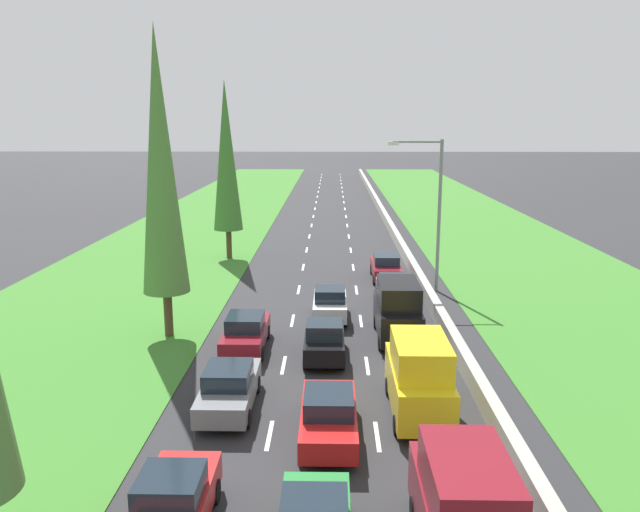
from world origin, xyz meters
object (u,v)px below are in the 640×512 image
(white_hatchback_centre_lane, at_px, (330,304))
(street_light_mast, at_px, (434,205))
(grey_sedan_left_lane, at_px, (229,388))
(maroon_van_right_lane, at_px, (464,511))
(yellow_van_right_lane, at_px, (419,376))
(grey_hatchback_right_lane, at_px, (393,290))
(poplar_tree_third, at_px, (226,156))
(black_hatchback_centre_lane, at_px, (324,340))
(poplar_tree_second, at_px, (160,163))
(maroon_sedan_left_lane, at_px, (246,332))
(black_van_right_lane, at_px, (398,310))
(red_hatchback_left_lane, at_px, (174,502))
(maroon_sedan_right_lane, at_px, (386,267))
(red_sedan_centre_lane, at_px, (329,415))

(white_hatchback_centre_lane, height_order, street_light_mast, street_light_mast)
(grey_sedan_left_lane, bearing_deg, maroon_van_right_lane, -49.81)
(yellow_van_right_lane, distance_m, grey_hatchback_right_lane, 13.40)
(maroon_van_right_lane, distance_m, poplar_tree_third, 34.98)
(black_hatchback_centre_lane, height_order, street_light_mast, street_light_mast)
(yellow_van_right_lane, distance_m, black_hatchback_centre_lane, 6.16)
(black_hatchback_centre_lane, height_order, poplar_tree_second, poplar_tree_second)
(grey_sedan_left_lane, height_order, maroon_sedan_left_lane, same)
(black_hatchback_centre_lane, height_order, poplar_tree_third, poplar_tree_third)
(grey_hatchback_right_lane, xyz_separation_m, poplar_tree_second, (-11.14, -5.45, 7.34))
(black_van_right_lane, distance_m, maroon_sedan_left_lane, 7.08)
(street_light_mast, bearing_deg, red_hatchback_left_lane, -113.24)
(grey_hatchback_right_lane, xyz_separation_m, maroon_sedan_right_lane, (0.06, 5.70, -0.02))
(grey_hatchback_right_lane, relative_size, poplar_tree_second, 0.27)
(grey_hatchback_right_lane, xyz_separation_m, black_hatchback_centre_lane, (-3.72, -8.22, 0.00))
(maroon_sedan_right_lane, bearing_deg, grey_sedan_left_lane, -110.63)
(black_van_right_lane, relative_size, red_sedan_centre_lane, 1.09)
(poplar_tree_second, distance_m, poplar_tree_third, 17.24)
(black_hatchback_centre_lane, bearing_deg, yellow_van_right_lane, -57.20)
(grey_hatchback_right_lane, relative_size, poplar_tree_third, 0.30)
(maroon_van_right_lane, relative_size, grey_hatchback_right_lane, 1.26)
(maroon_van_right_lane, bearing_deg, grey_hatchback_right_lane, 88.90)
(black_van_right_lane, bearing_deg, maroon_sedan_right_lane, 87.90)
(red_hatchback_left_lane, height_order, grey_sedan_left_lane, red_hatchback_left_lane)
(black_hatchback_centre_lane, distance_m, white_hatchback_centre_lane, 5.49)
(black_hatchback_centre_lane, bearing_deg, poplar_tree_third, 110.13)
(maroon_van_right_lane, xyz_separation_m, poplar_tree_second, (-10.74, 15.52, 6.78))
(red_sedan_centre_lane, relative_size, poplar_tree_third, 0.35)
(black_hatchback_centre_lane, xyz_separation_m, poplar_tree_second, (-7.42, 2.78, 7.34))
(black_van_right_lane, height_order, maroon_sedan_right_lane, black_van_right_lane)
(red_hatchback_left_lane, bearing_deg, poplar_tree_second, 104.90)
(yellow_van_right_lane, xyz_separation_m, poplar_tree_second, (-10.74, 7.93, 6.78))
(yellow_van_right_lane, height_order, black_hatchback_centre_lane, yellow_van_right_lane)
(poplar_tree_third, bearing_deg, maroon_sedan_left_lane, -78.63)
(maroon_sedan_right_lane, bearing_deg, black_hatchback_centre_lane, -105.22)
(grey_sedan_left_lane, distance_m, street_light_mast, 19.19)
(grey_hatchback_right_lane, height_order, street_light_mast, street_light_mast)
(black_hatchback_centre_lane, distance_m, street_light_mast, 13.51)
(street_light_mast, bearing_deg, black_hatchback_centre_lane, -119.30)
(poplar_tree_second, relative_size, street_light_mast, 1.58)
(black_van_right_lane, xyz_separation_m, poplar_tree_third, (-10.70, 17.43, 6.13))
(black_van_right_lane, relative_size, street_light_mast, 0.54)
(red_sedan_centre_lane, height_order, grey_sedan_left_lane, same)
(red_hatchback_left_lane, xyz_separation_m, street_light_mast, (9.81, 22.86, 4.40))
(black_van_right_lane, distance_m, grey_sedan_left_lane, 10.03)
(poplar_tree_second, bearing_deg, red_hatchback_left_lane, -75.10)
(yellow_van_right_lane, height_order, poplar_tree_second, poplar_tree_second)
(red_sedan_centre_lane, bearing_deg, poplar_tree_second, 128.17)
(yellow_van_right_lane, height_order, black_van_right_lane, same)
(red_sedan_centre_lane, xyz_separation_m, maroon_sedan_left_lane, (-3.74, 7.99, 0.00))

